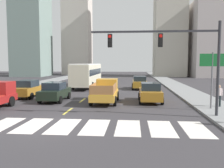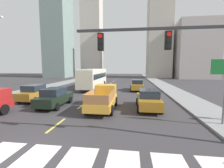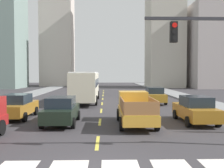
# 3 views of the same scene
# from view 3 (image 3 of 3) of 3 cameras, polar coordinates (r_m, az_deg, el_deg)

# --- Properties ---
(sidewalk_right) EXTENTS (3.22, 110.00, 0.15)m
(sidewalk_right) POSITION_cam_3_polar(r_m,az_deg,el_deg) (27.84, 20.80, -4.16)
(sidewalk_right) COLOR gray
(sidewalk_right) RESTS_ON ground
(lane_dash_0) EXTENTS (0.16, 2.40, 0.01)m
(lane_dash_0) POSITION_cam_3_polar(r_m,az_deg,el_deg) (12.03, -3.26, -12.91)
(lane_dash_0) COLOR gold
(lane_dash_0) RESTS_ON ground
(lane_dash_1) EXTENTS (0.16, 2.40, 0.01)m
(lane_dash_1) POSITION_cam_3_polar(r_m,az_deg,el_deg) (16.90, -2.71, -8.44)
(lane_dash_1) COLOR gold
(lane_dash_1) RESTS_ON ground
(lane_dash_2) EXTENTS (0.16, 2.40, 0.01)m
(lane_dash_2) POSITION_cam_3_polar(r_m,az_deg,el_deg) (21.83, -2.42, -5.97)
(lane_dash_2) COLOR gold
(lane_dash_2) RESTS_ON ground
(lane_dash_3) EXTENTS (0.16, 2.40, 0.01)m
(lane_dash_3) POSITION_cam_3_polar(r_m,az_deg,el_deg) (26.79, -2.23, -4.41)
(lane_dash_3) COLOR gold
(lane_dash_3) RESTS_ON ground
(lane_dash_4) EXTENTS (0.16, 2.40, 0.01)m
(lane_dash_4) POSITION_cam_3_polar(r_m,az_deg,el_deg) (31.76, -2.10, -3.34)
(lane_dash_4) COLOR gold
(lane_dash_4) RESTS_ON ground
(lane_dash_5) EXTENTS (0.16, 2.40, 0.01)m
(lane_dash_5) POSITION_cam_3_polar(r_m,az_deg,el_deg) (36.73, -2.01, -2.56)
(lane_dash_5) COLOR gold
(lane_dash_5) RESTS_ON ground
(lane_dash_6) EXTENTS (0.16, 2.40, 0.01)m
(lane_dash_6) POSITION_cam_3_polar(r_m,az_deg,el_deg) (41.72, -1.94, -1.97)
(lane_dash_6) COLOR gold
(lane_dash_6) RESTS_ON ground
(lane_dash_7) EXTENTS (0.16, 2.40, 0.01)m
(lane_dash_7) POSITION_cam_3_polar(r_m,az_deg,el_deg) (46.70, -1.89, -1.50)
(lane_dash_7) COLOR gold
(lane_dash_7) RESTS_ON ground
(pickup_stakebed) EXTENTS (2.18, 5.20, 1.96)m
(pickup_stakebed) POSITION_cam_3_polar(r_m,az_deg,el_deg) (16.17, 5.16, -5.58)
(pickup_stakebed) COLOR gold
(pickup_stakebed) RESTS_ON ground
(city_bus) EXTENTS (2.72, 10.80, 3.32)m
(city_bus) POSITION_cam_3_polar(r_m,az_deg,el_deg) (28.30, -5.86, -0.10)
(city_bus) COLOR beige
(city_bus) RESTS_ON ground
(sedan_near_right) EXTENTS (2.02, 4.40, 1.72)m
(sedan_near_right) POSITION_cam_3_polar(r_m,az_deg,el_deg) (19.24, -20.34, -4.68)
(sedan_near_right) COLOR #A46D22
(sedan_near_right) RESTS_ON ground
(sedan_mid) EXTENTS (2.02, 4.40, 1.72)m
(sedan_mid) POSITION_cam_3_polar(r_m,az_deg,el_deg) (16.35, -11.24, -5.80)
(sedan_mid) COLOR black
(sedan_mid) RESTS_ON ground
(sedan_far) EXTENTS (2.02, 4.40, 1.72)m
(sedan_far) POSITION_cam_3_polar(r_m,az_deg,el_deg) (17.31, 18.09, -5.42)
(sedan_far) COLOR #A36B1D
(sedan_far) RESTS_ON ground
(sedan_near_left) EXTENTS (2.02, 4.40, 1.72)m
(sedan_near_left) POSITION_cam_3_polar(r_m,az_deg,el_deg) (27.22, 9.41, -2.52)
(sedan_near_left) COLOR #A87621
(sedan_near_left) RESTS_ON ground
(block_mid_left) EXTENTS (7.63, 8.98, 31.98)m
(block_mid_left) POSITION_cam_3_polar(r_m,az_deg,el_deg) (61.39, 11.63, 14.39)
(block_mid_left) COLOR #B6B0A0
(block_mid_left) RESTS_ON ground
(block_mid_right) EXTENTS (7.73, 7.46, 35.53)m
(block_mid_right) POSITION_cam_3_polar(r_m,az_deg,el_deg) (68.18, -12.09, 14.69)
(block_mid_right) COLOR #C0B3A9
(block_mid_right) RESTS_ON ground
(block_low_left) EXTENTS (11.74, 10.45, 18.01)m
(block_low_left) POSITION_cam_3_polar(r_m,az_deg,el_deg) (60.86, 22.21, 7.71)
(block_low_left) COLOR #B1A6A4
(block_low_left) RESTS_ON ground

